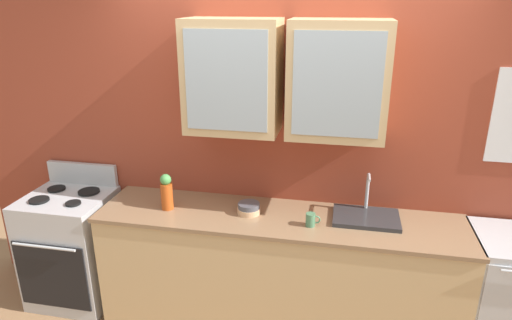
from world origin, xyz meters
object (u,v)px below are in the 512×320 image
stove_range (73,247)px  bowl_stack (249,208)px  vase (167,192)px  sink_faucet (366,216)px  cup_near_sink (311,220)px

stove_range → bowl_stack: bearing=0.5°
bowl_stack → vase: vase is taller
bowl_stack → vase: bearing=-175.4°
bowl_stack → vase: 0.61m
sink_faucet → vase: (-1.41, -0.11, 0.11)m
stove_range → cup_near_sink: stove_range is taller
vase → cup_near_sink: vase is taller
vase → cup_near_sink: (1.05, -0.06, -0.09)m
bowl_stack → cup_near_sink: size_ratio=1.66×
cup_near_sink → vase: bearing=176.9°
stove_range → vase: vase is taller
stove_range → cup_near_sink: size_ratio=10.84×
stove_range → vase: 1.04m
stove_range → cup_near_sink: (1.91, -0.09, 0.49)m
bowl_stack → vase: size_ratio=0.61×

